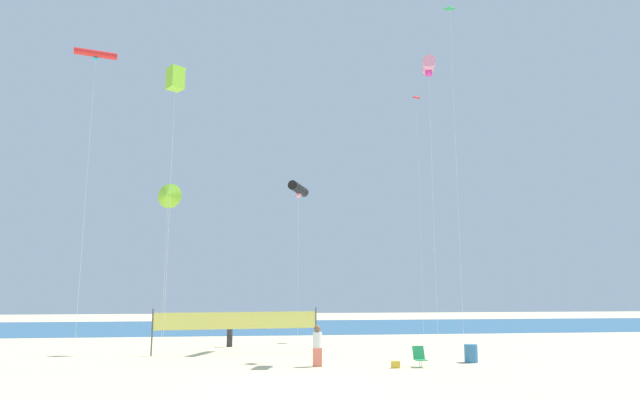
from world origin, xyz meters
The scene contains 15 objects.
ground_plane centered at (0.00, 0.00, 0.00)m, with size 120.00×120.00×0.00m, color beige.
ocean_band centered at (0.00, 32.04, 0.00)m, with size 120.00×20.00×0.01m, color #28608C.
beachgoer_charcoal_shirt centered at (-2.86, 14.58, 0.82)m, with size 0.35×0.35×1.54m.
beachgoer_white_shirt centered at (1.40, 5.62, 0.96)m, with size 0.41×0.41×1.79m.
folding_beach_chair centered at (5.90, 4.99, 0.47)m, with size 0.52×0.65×0.89m.
trash_barrel centered at (8.75, 6.13, 0.41)m, with size 0.62×0.62×0.83m, color teal.
volleyball_net centered at (-2.34, 11.04, 1.64)m, with size 8.76×1.18×2.40m.
beach_handbag centered at (4.74, 4.75, 0.15)m, with size 0.37×0.18×0.29m, color gold.
kite_lime_box centered at (-5.56, 7.07, 13.72)m, with size 0.98×0.98×14.31m.
kite_red_tube centered at (-10.46, 10.45, 16.26)m, with size 2.25×0.96×16.52m.
kite_red_diamond centered at (10.42, 18.58, 17.28)m, with size 0.83×0.83×17.87m.
kite_lime_delta centered at (-6.44, 12.02, 8.68)m, with size 1.50×0.80×9.40m.
kite_pink_tube centered at (7.70, 7.68, 15.32)m, with size 1.00×1.42×15.74m.
kite_black_tube centered at (1.05, 12.37, 9.27)m, with size 1.43×2.57×9.57m.
kite_green_diamond centered at (9.77, 9.54, 19.51)m, with size 0.71×0.73×20.11m.
Camera 1 is at (-1.48, -19.14, 3.40)m, focal length 30.37 mm.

